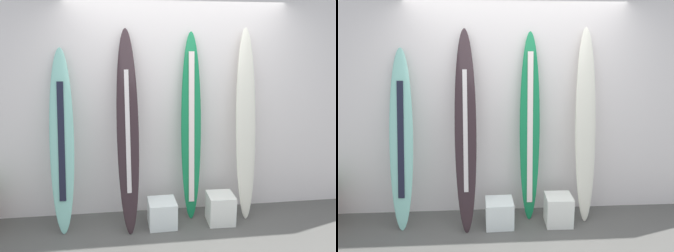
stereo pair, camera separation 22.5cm
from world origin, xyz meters
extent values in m
cube|color=silver|center=(0.00, 1.30, 1.40)|extent=(7.20, 0.20, 2.80)
ellipsoid|color=#81C6B6|center=(-1.30, 0.95, 1.00)|extent=(0.27, 0.46, 2.00)
cube|color=black|center=(-1.30, 0.92, 1.00)|extent=(0.08, 0.27, 1.27)
cone|color=black|center=(-1.30, 0.82, 0.18)|extent=(0.07, 0.09, 0.11)
ellipsoid|color=#2B1E22|center=(-0.59, 0.89, 1.10)|extent=(0.24, 0.54, 2.21)
cube|color=silver|center=(-0.59, 0.87, 1.11)|extent=(0.05, 0.30, 1.30)
cone|color=black|center=(-0.59, 0.73, 0.19)|extent=(0.07, 0.09, 0.11)
ellipsoid|color=#157D47|center=(0.14, 1.03, 1.09)|extent=(0.25, 0.30, 2.17)
cube|color=white|center=(0.14, 0.99, 1.09)|extent=(0.07, 0.19, 1.72)
ellipsoid|color=silver|center=(0.77, 0.98, 1.11)|extent=(0.24, 0.38, 2.22)
cone|color=black|center=(0.77, 0.89, 0.20)|extent=(0.07, 0.08, 0.11)
cube|color=white|center=(-0.23, 0.81, 0.15)|extent=(0.32, 0.32, 0.30)
cube|color=white|center=(0.46, 0.81, 0.17)|extent=(0.31, 0.31, 0.34)
camera|label=1|loc=(-0.59, -2.60, 1.95)|focal=35.16mm
camera|label=2|loc=(-0.37, -2.62, 1.95)|focal=35.16mm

